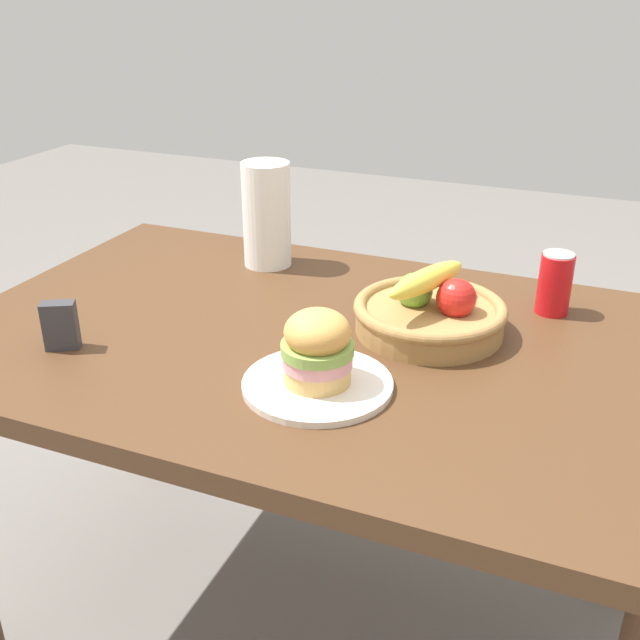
# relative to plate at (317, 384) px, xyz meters

# --- Properties ---
(ground_plane) EXTENTS (8.00, 8.00, 0.00)m
(ground_plane) POSITION_rel_plate_xyz_m (-0.08, 0.18, -0.76)
(ground_plane) COLOR slate
(dining_table) EXTENTS (1.40, 0.90, 0.75)m
(dining_table) POSITION_rel_plate_xyz_m (-0.08, 0.18, -0.11)
(dining_table) COLOR #4C301C
(dining_table) RESTS_ON ground_plane
(plate) EXTENTS (0.25, 0.25, 0.01)m
(plate) POSITION_rel_plate_xyz_m (0.00, 0.00, 0.00)
(plate) COLOR silver
(plate) RESTS_ON dining_table
(sandwich) EXTENTS (0.12, 0.12, 0.13)m
(sandwich) POSITION_rel_plate_xyz_m (0.00, 0.00, 0.07)
(sandwich) COLOR #DBAD60
(sandwich) RESTS_ON plate
(soda_can) EXTENTS (0.07, 0.07, 0.13)m
(soda_can) POSITION_rel_plate_xyz_m (0.32, 0.46, 0.06)
(soda_can) COLOR red
(soda_can) RESTS_ON dining_table
(fruit_basket) EXTENTS (0.29, 0.29, 0.13)m
(fruit_basket) POSITION_rel_plate_xyz_m (0.12, 0.27, 0.04)
(fruit_basket) COLOR #9E7542
(fruit_basket) RESTS_ON dining_table
(paper_towel_roll) EXTENTS (0.11, 0.11, 0.24)m
(paper_towel_roll) POSITION_rel_plate_xyz_m (-0.33, 0.48, 0.11)
(paper_towel_roll) COLOR white
(paper_towel_roll) RESTS_ON dining_table
(napkin_holder) EXTENTS (0.07, 0.05, 0.09)m
(napkin_holder) POSITION_rel_plate_xyz_m (-0.48, -0.05, 0.04)
(napkin_holder) COLOR #333338
(napkin_holder) RESTS_ON dining_table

